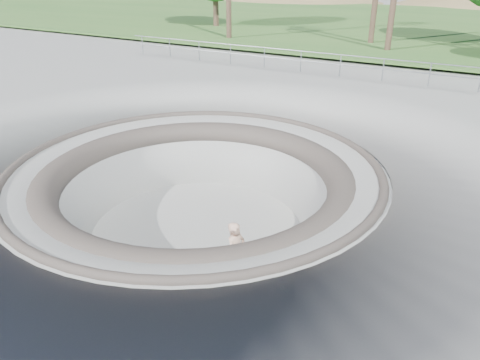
{
  "coord_description": "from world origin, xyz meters",
  "views": [
    {
      "loc": [
        6.87,
        -9.58,
        5.14
      ],
      "look_at": [
        1.35,
        0.1,
        -0.1
      ],
      "focal_mm": 35.0,
      "sensor_mm": 36.0,
      "label": 1
    }
  ],
  "objects": [
    {
      "name": "skater",
      "position": [
        2.32,
        -1.76,
        -1.01
      ],
      "size": [
        0.45,
        0.63,
        1.62
      ],
      "primitive_type": "imported",
      "rotation": [
        0.0,
        0.0,
        1.46
      ],
      "color": "tan",
      "rests_on": "skateboard"
    },
    {
      "name": "skate_bowl",
      "position": [
        0.0,
        0.0,
        -1.83
      ],
      "size": [
        14.0,
        14.0,
        4.1
      ],
      "color": "gray",
      "rests_on": "ground"
    },
    {
      "name": "distant_hills",
      "position": [
        3.78,
        57.17,
        -7.02
      ],
      "size": [
        103.2,
        45.0,
        28.6
      ],
      "color": "olive",
      "rests_on": "ground"
    },
    {
      "name": "skateboard",
      "position": [
        2.32,
        -1.76,
        -1.84
      ],
      "size": [
        0.78,
        0.44,
        0.08
      ],
      "color": "#995F3D",
      "rests_on": "ground"
    },
    {
      "name": "grass_strip",
      "position": [
        0.0,
        34.0,
        0.22
      ],
      "size": [
        180.0,
        36.0,
        0.12
      ],
      "color": "#315D25",
      "rests_on": "ground"
    },
    {
      "name": "ground",
      "position": [
        0.0,
        0.0,
        0.0
      ],
      "size": [
        180.0,
        180.0,
        0.0
      ],
      "primitive_type": "plane",
      "color": "gray",
      "rests_on": "ground"
    },
    {
      "name": "safety_railing",
      "position": [
        0.0,
        12.0,
        0.69
      ],
      "size": [
        25.0,
        0.06,
        1.03
      ],
      "color": "gray",
      "rests_on": "ground"
    }
  ]
}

